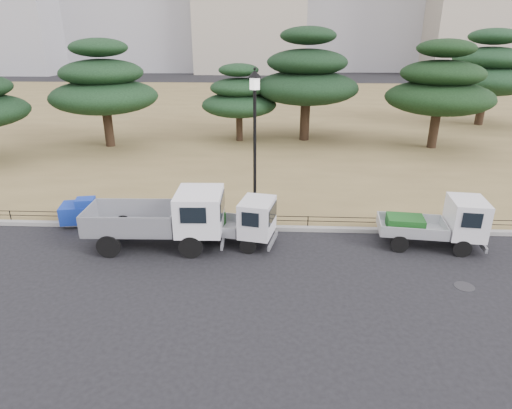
# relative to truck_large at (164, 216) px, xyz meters

# --- Properties ---
(ground) EXTENTS (220.00, 220.00, 0.00)m
(ground) POSITION_rel_truck_large_xyz_m (3.21, -1.06, -1.16)
(ground) COLOR black
(lawn) EXTENTS (120.00, 56.00, 0.15)m
(lawn) POSITION_rel_truck_large_xyz_m (3.21, 29.54, -1.08)
(lawn) COLOR olive
(lawn) RESTS_ON ground
(curb) EXTENTS (120.00, 0.25, 0.16)m
(curb) POSITION_rel_truck_large_xyz_m (3.21, 1.54, -1.08)
(curb) COLOR gray
(curb) RESTS_ON ground
(truck_large) EXTENTS (4.84, 2.08, 2.08)m
(truck_large) POSITION_rel_truck_large_xyz_m (0.00, 0.00, 0.00)
(truck_large) COLOR black
(truck_large) RESTS_ON ground
(truck_kei_front) EXTENTS (3.54, 2.03, 1.76)m
(truck_kei_front) POSITION_rel_truck_large_xyz_m (2.49, 0.33, -0.28)
(truck_kei_front) COLOR black
(truck_kei_front) RESTS_ON ground
(truck_kei_rear) EXTENTS (3.66, 1.87, 1.84)m
(truck_kei_rear) POSITION_rel_truck_large_xyz_m (9.74, 0.46, -0.24)
(truck_kei_rear) COLOR black
(truck_kei_rear) RESTS_ON ground
(street_lamp) EXTENTS (0.52, 0.52, 5.83)m
(street_lamp) POSITION_rel_truck_large_xyz_m (3.12, 1.84, 2.94)
(street_lamp) COLOR black
(street_lamp) RESTS_ON lawn
(pipe_fence) EXTENTS (38.00, 0.04, 0.40)m
(pipe_fence) POSITION_rel_truck_large_xyz_m (3.21, 1.69, -0.72)
(pipe_fence) COLOR black
(pipe_fence) RESTS_ON lawn
(tarp_pile) EXTENTS (1.69, 1.39, 1.00)m
(tarp_pile) POSITION_rel_truck_large_xyz_m (-3.84, 1.78, -0.61)
(tarp_pile) COLOR #1635AC
(tarp_pile) RESTS_ON lawn
(manhole) EXTENTS (0.60, 0.60, 0.01)m
(manhole) POSITION_rel_truck_large_xyz_m (9.71, -2.26, -1.15)
(manhole) COLOR #2D2D30
(manhole) RESTS_ON ground
(pine_west_near) EXTENTS (6.88, 6.88, 6.88)m
(pine_west_near) POSITION_rel_truck_large_xyz_m (-7.36, 14.29, 2.96)
(pine_west_near) COLOR black
(pine_west_near) RESTS_ON lawn
(pine_center_left) EXTENTS (5.19, 5.19, 5.27)m
(pine_center_left) POSITION_rel_truck_large_xyz_m (1.27, 16.34, 2.04)
(pine_center_left) COLOR black
(pine_center_left) RESTS_ON lawn
(pine_center_right) EXTENTS (7.17, 7.17, 7.61)m
(pine_center_right) POSITION_rel_truck_large_xyz_m (5.89, 16.84, 3.40)
(pine_center_right) COLOR black
(pine_center_right) RESTS_ON lawn
(pine_east_near) EXTENTS (6.77, 6.77, 6.84)m
(pine_east_near) POSITION_rel_truck_large_xyz_m (14.30, 14.93, 2.94)
(pine_east_near) COLOR black
(pine_east_near) RESTS_ON lawn
(pine_east_far) EXTENTS (7.55, 7.55, 7.59)m
(pine_east_far) POSITION_rel_truck_large_xyz_m (20.95, 23.32, 3.37)
(pine_east_far) COLOR black
(pine_east_far) RESTS_ON lawn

